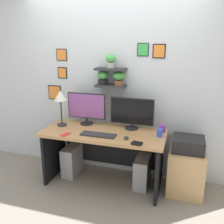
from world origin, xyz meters
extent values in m
plane|color=gray|center=(0.00, 0.00, 0.00)|extent=(8.00, 8.00, 0.00)
cube|color=silver|center=(0.00, 0.44, 1.35)|extent=(4.40, 0.04, 2.70)
cube|color=#2D2D33|center=(0.00, 0.32, 1.29)|extent=(0.41, 0.20, 0.03)
cube|color=#2D2D33|center=(0.00, 0.32, 1.52)|extent=(0.41, 0.20, 0.03)
cylinder|color=brown|center=(0.11, 0.32, 1.34)|extent=(0.13, 0.13, 0.07)
ellipsoid|color=green|center=(0.11, 0.32, 1.43)|extent=(0.16, 0.16, 0.12)
cylinder|color=black|center=(-0.11, 0.32, 1.34)|extent=(0.13, 0.13, 0.06)
ellipsoid|color=#46964A|center=(-0.11, 0.32, 1.43)|extent=(0.15, 0.15, 0.13)
cylinder|color=#B2A899|center=(0.00, 0.32, 1.57)|extent=(0.10, 0.10, 0.07)
ellipsoid|color=green|center=(0.00, 0.32, 1.65)|extent=(0.13, 0.13, 0.11)
cube|color=#2D2D33|center=(0.40, 0.42, 1.77)|extent=(0.15, 0.02, 0.17)
cube|color=green|center=(0.40, 0.41, 1.77)|extent=(0.13, 0.00, 0.14)
cube|color=#2D2D33|center=(-0.77, 0.42, 1.68)|extent=(0.17, 0.02, 0.17)
cube|color=orange|center=(-0.77, 0.41, 1.68)|extent=(0.14, 0.00, 0.14)
cube|color=black|center=(-0.77, 0.42, 1.43)|extent=(0.14, 0.02, 0.16)
cube|color=orange|center=(-0.77, 0.41, 1.43)|extent=(0.12, 0.00, 0.14)
cube|color=black|center=(0.61, 0.42, 1.75)|extent=(0.16, 0.02, 0.18)
cube|color=orange|center=(0.61, 0.41, 1.75)|extent=(0.14, 0.00, 0.15)
cube|color=black|center=(-0.92, 0.42, 1.12)|extent=(0.21, 0.02, 0.21)
cube|color=orange|center=(-0.92, 0.41, 1.12)|extent=(0.19, 0.00, 0.19)
cube|color=tan|center=(0.00, 0.00, 0.73)|extent=(1.59, 0.68, 0.04)
cube|color=black|center=(-0.74, 0.00, 0.35)|extent=(0.04, 0.62, 0.71)
cube|color=black|center=(0.74, 0.00, 0.35)|extent=(0.04, 0.62, 0.71)
cube|color=black|center=(0.00, 0.30, 0.39)|extent=(1.39, 0.02, 0.50)
cylinder|color=black|center=(-0.32, 0.21, 0.76)|extent=(0.18, 0.18, 0.02)
cylinder|color=black|center=(-0.32, 0.21, 0.81)|extent=(0.03, 0.03, 0.08)
cube|color=black|center=(-0.32, 0.22, 1.01)|extent=(0.54, 0.02, 0.35)
cube|color=#8C4C99|center=(-0.32, 0.21, 1.01)|extent=(0.52, 0.00, 0.33)
cylinder|color=black|center=(0.32, 0.21, 0.76)|extent=(0.18, 0.18, 0.02)
cylinder|color=black|center=(0.32, 0.21, 0.79)|extent=(0.03, 0.03, 0.06)
cube|color=black|center=(0.32, 0.22, 0.99)|extent=(0.58, 0.02, 0.36)
cube|color=black|center=(0.32, 0.21, 0.99)|extent=(0.56, 0.00, 0.33)
cube|color=#2D2D33|center=(-0.02, -0.15, 0.76)|extent=(0.44, 0.14, 0.02)
ellipsoid|color=#2D2D33|center=(0.34, -0.16, 0.77)|extent=(0.06, 0.09, 0.03)
cylinder|color=#2D2D33|center=(-0.63, 0.06, 0.76)|extent=(0.13, 0.13, 0.02)
cylinder|color=#2D2D33|center=(-0.63, 0.06, 0.94)|extent=(0.02, 0.02, 0.34)
cone|color=silver|center=(-0.63, 0.06, 1.17)|extent=(0.18, 0.18, 0.13)
cube|color=red|center=(-0.42, -0.25, 0.76)|extent=(0.10, 0.15, 0.01)
cylinder|color=purple|center=(0.73, 0.20, 0.80)|extent=(0.08, 0.08, 0.09)
cylinder|color=blue|center=(0.71, 0.03, 0.80)|extent=(0.07, 0.07, 0.10)
cube|color=black|center=(0.50, -0.28, 0.76)|extent=(0.13, 0.10, 0.02)
cube|color=tan|center=(1.06, 0.13, 0.28)|extent=(0.44, 0.50, 0.57)
cube|color=black|center=(1.06, 0.13, 0.65)|extent=(0.38, 0.34, 0.17)
cube|color=#99999E|center=(-0.52, 0.11, 0.21)|extent=(0.18, 0.40, 0.42)
cube|color=#99999E|center=(0.51, 0.11, 0.20)|extent=(0.18, 0.40, 0.40)
camera|label=1|loc=(0.98, -2.85, 1.89)|focal=39.79mm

